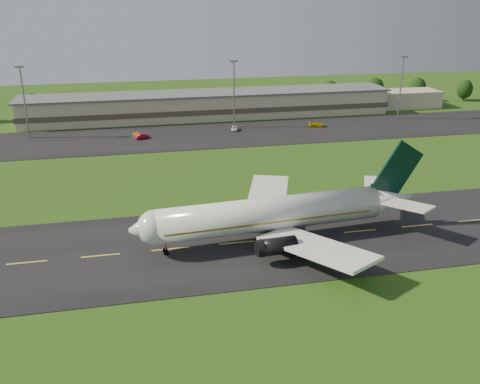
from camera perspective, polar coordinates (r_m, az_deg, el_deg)
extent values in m
plane|color=#274511|center=(91.82, 6.39, -4.82)|extent=(360.00, 360.00, 0.00)
cube|color=black|center=(91.79, 6.39, -4.79)|extent=(220.00, 30.00, 0.10)
cube|color=black|center=(157.83, -1.83, 6.16)|extent=(260.00, 30.00, 0.10)
cylinder|color=white|center=(88.39, 3.20, -2.34)|extent=(38.33, 8.61, 5.60)
sphere|color=white|center=(84.28, -9.08, -3.76)|extent=(5.60, 5.60, 5.60)
cone|color=white|center=(84.09, -10.43, -3.91)|extent=(4.42, 5.68, 5.38)
cone|color=white|center=(97.91, 15.68, -0.79)|extent=(9.41, 6.19, 5.49)
cube|color=olive|center=(88.37, 2.89, -2.59)|extent=(35.34, 8.41, 0.28)
cube|color=black|center=(83.99, -9.50, -3.46)|extent=(2.23, 3.15, 0.65)
cube|color=white|center=(81.03, 8.17, -5.91)|extent=(15.22, 20.01, 2.20)
cube|color=white|center=(99.65, 2.93, -0.57)|extent=(12.91, 20.22, 2.20)
cube|color=white|center=(93.74, 17.33, -1.33)|extent=(7.95, 9.32, 0.91)
cube|color=white|center=(101.57, 14.26, 0.66)|extent=(7.05, 9.39, 0.91)
cube|color=black|center=(96.53, 15.03, 0.11)|extent=(5.03, 0.95, 3.00)
cube|color=black|center=(96.66, 16.50, 2.32)|extent=(9.44, 1.20, 10.55)
cylinder|color=black|center=(81.88, 4.08, -5.76)|extent=(5.80, 3.14, 2.70)
cylinder|color=black|center=(95.66, 0.71, -1.72)|extent=(5.80, 3.14, 2.70)
cube|color=tan|center=(180.05, -3.25, 9.22)|extent=(120.00, 15.00, 8.00)
cube|color=#4C4438|center=(180.21, -3.25, 8.97)|extent=(121.00, 15.40, 1.60)
cube|color=#595B60|center=(179.29, -3.28, 10.52)|extent=(122.00, 16.00, 0.50)
cube|color=tan|center=(204.75, 16.66, 9.49)|extent=(28.00, 11.00, 6.00)
cylinder|color=gray|center=(163.46, -21.98, 8.77)|extent=(0.44, 0.44, 20.00)
cube|color=gray|center=(161.98, -22.46, 12.26)|extent=(2.40, 1.20, 0.50)
cylinder|color=gray|center=(164.33, -0.65, 10.29)|extent=(0.44, 0.44, 20.00)
cube|color=gray|center=(162.85, -0.66, 13.79)|extent=(2.40, 1.20, 0.50)
cylinder|color=gray|center=(183.28, 16.75, 10.51)|extent=(0.44, 0.44, 20.00)
cube|color=gray|center=(181.96, 17.08, 13.63)|extent=(2.40, 1.20, 0.50)
cylinder|color=black|center=(190.95, -21.13, 7.71)|extent=(0.56, 0.56, 2.63)
ellipsoid|color=black|center=(190.34, -21.25, 8.65)|extent=(6.15, 6.15, 7.68)
cylinder|color=black|center=(189.20, -13.85, 8.36)|extent=(0.56, 0.56, 2.48)
ellipsoid|color=black|center=(188.62, -13.93, 9.25)|extent=(5.78, 5.78, 7.23)
cylinder|color=black|center=(203.44, 9.49, 9.53)|extent=(0.56, 0.56, 2.82)
ellipsoid|color=black|center=(202.83, 9.55, 10.49)|extent=(6.59, 6.59, 8.24)
cylinder|color=black|center=(209.54, 14.08, 9.55)|extent=(0.56, 0.56, 3.04)
ellipsoid|color=black|center=(208.90, 14.16, 10.55)|extent=(7.10, 7.10, 8.87)
cylinder|color=black|center=(219.06, 18.28, 9.56)|extent=(0.56, 0.56, 2.82)
ellipsoid|color=black|center=(218.49, 18.38, 10.45)|extent=(6.58, 6.58, 8.22)
cylinder|color=black|center=(226.50, 22.74, 9.31)|extent=(0.56, 0.56, 2.53)
ellipsoid|color=black|center=(226.00, 22.85, 10.07)|extent=(5.91, 5.91, 7.39)
imported|color=#BF880B|center=(156.91, -10.82, 6.02)|extent=(3.51, 4.68, 1.48)
imported|color=#A10A1C|center=(155.16, -10.41, 5.87)|extent=(4.44, 3.34, 1.40)
imported|color=silver|center=(162.12, -0.55, 6.79)|extent=(3.19, 4.73, 1.20)
imported|color=#C3A60B|center=(168.41, 8.20, 7.15)|extent=(5.49, 3.32, 1.49)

